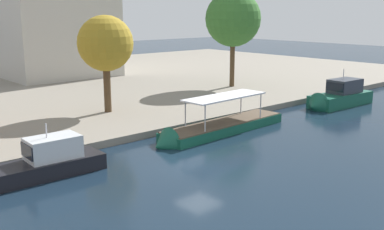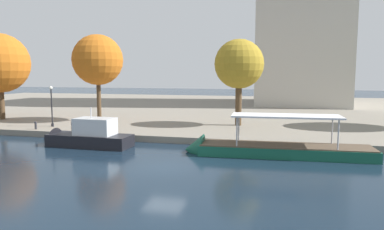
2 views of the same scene
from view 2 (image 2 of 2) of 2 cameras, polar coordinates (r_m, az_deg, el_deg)
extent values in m
plane|color=#142333|center=(22.98, -4.39, -8.31)|extent=(220.00, 220.00, 0.00)
cube|color=gray|center=(56.79, 6.62, 0.96)|extent=(120.00, 55.00, 0.57)
cube|color=black|center=(30.41, -15.89, -4.28)|extent=(6.93, 2.53, 1.39)
cone|color=black|center=(32.55, -21.68, -3.79)|extent=(1.27, 2.24, 2.21)
cube|color=silver|center=(29.92, -15.13, -1.76)|extent=(3.14, 1.95, 1.36)
cube|color=black|center=(30.54, -17.08, -1.53)|extent=(0.87, 1.77, 0.81)
cylinder|color=silver|center=(29.96, -15.76, 0.37)|extent=(0.08, 0.08, 0.87)
cube|color=#14513D|center=(26.78, 14.49, -5.92)|extent=(12.37, 3.27, 1.09)
cone|color=#14513D|center=(27.17, 0.34, -5.52)|extent=(1.51, 2.48, 2.42)
cube|color=brown|center=(26.66, 14.53, -4.69)|extent=(12.12, 3.12, 0.08)
cylinder|color=#B2B2B7|center=(25.41, 7.14, -2.66)|extent=(0.10, 0.10, 2.03)
cylinder|color=#B2B2B7|center=(27.53, 7.44, -1.94)|extent=(0.10, 0.10, 2.03)
cylinder|color=#B2B2B7|center=(25.87, 22.22, -2.95)|extent=(0.10, 0.10, 2.03)
cylinder|color=#B2B2B7|center=(27.95, 21.37, -2.22)|extent=(0.10, 0.10, 2.03)
cube|color=silver|center=(26.33, 14.67, -0.14)|extent=(7.71, 2.83, 0.12)
cylinder|color=#2D2D33|center=(37.48, -23.57, -1.64)|extent=(0.21, 0.21, 0.59)
sphere|color=#2D2D33|center=(37.43, -23.59, -1.10)|extent=(0.23, 0.23, 0.23)
cylinder|color=black|center=(38.54, -21.38, 1.04)|extent=(0.12, 0.12, 3.75)
sphere|color=white|center=(38.40, -21.51, 4.04)|extent=(0.33, 0.33, 0.33)
cylinder|color=black|center=(38.73, -21.27, -1.50)|extent=(0.26, 0.26, 0.30)
cylinder|color=#4C3823|center=(41.49, -14.56, 2.33)|extent=(0.47, 0.47, 4.71)
sphere|color=#BC6019|center=(41.40, -14.75, 8.48)|extent=(5.57, 5.57, 5.57)
sphere|color=#BC6019|center=(41.22, -13.96, 8.11)|extent=(2.51, 2.51, 2.51)
sphere|color=#BC6019|center=(40.86, -15.15, 9.08)|extent=(3.67, 3.67, 3.67)
cylinder|color=#4C3823|center=(47.02, -27.99, 1.78)|extent=(0.62, 0.62, 3.94)
sphere|color=#BC6019|center=(46.31, -27.51, 8.85)|extent=(3.20, 3.20, 3.20)
sphere|color=#BC6019|center=(46.30, -27.12, 8.33)|extent=(3.09, 3.09, 3.09)
cylinder|color=#4C3823|center=(37.08, 7.39, 1.75)|extent=(0.65, 0.65, 4.39)
sphere|color=olive|center=(36.95, 7.49, 8.05)|extent=(5.01, 5.01, 5.01)
sphere|color=olive|center=(37.20, 7.17, 9.35)|extent=(2.96, 2.96, 2.96)
sphere|color=olive|center=(37.64, 8.55, 8.53)|extent=(2.89, 2.89, 2.89)
camera|label=1|loc=(25.61, -75.32, 9.89)|focal=42.47mm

